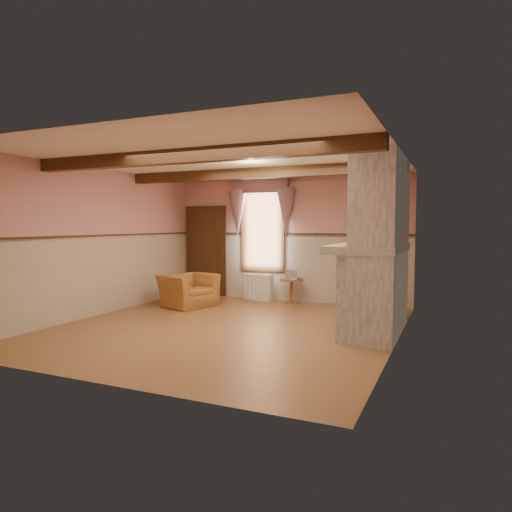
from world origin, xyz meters
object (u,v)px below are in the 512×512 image
at_px(armchair, 188,290).
at_px(oil_lamp, 374,235).
at_px(bowl, 371,242).
at_px(mantel_clock, 375,237).
at_px(radiator, 259,287).
at_px(side_table, 292,291).

distance_m(armchair, oil_lamp, 4.10).
distance_m(bowl, mantel_clock, 0.45).
bearing_deg(bowl, armchair, 170.20).
bearing_deg(radiator, bowl, -25.58).
height_order(armchair, radiator, armchair).
bearing_deg(armchair, radiator, -20.82).
xyz_separation_m(bowl, oil_lamp, (0.00, 0.31, 0.10)).
bearing_deg(bowl, mantel_clock, 90.00).
bearing_deg(radiator, side_table, 0.45).
height_order(armchair, side_table, armchair).
bearing_deg(armchair, side_table, -39.98).
bearing_deg(radiator, armchair, -120.26).
bearing_deg(side_table, bowl, -42.64).
xyz_separation_m(side_table, bowl, (1.99, -1.83, 1.18)).
bearing_deg(mantel_clock, bowl, -90.00).
bearing_deg(armchair, mantel_clock, -74.72).
bearing_deg(bowl, oil_lamp, 90.00).
xyz_separation_m(side_table, radiator, (-0.84, 0.13, 0.02)).
bearing_deg(oil_lamp, bowl, -90.00).
xyz_separation_m(armchair, bowl, (3.89, -0.67, 1.12)).
bearing_deg(side_table, mantel_clock, -34.85).
relative_size(radiator, bowl, 2.28).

